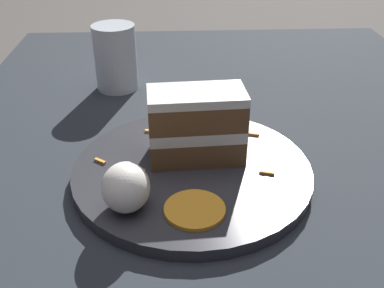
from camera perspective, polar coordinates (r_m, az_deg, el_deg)
ground_plane at (r=0.56m, az=5.75°, el=-8.97°), size 6.00×6.00×0.00m
dining_table at (r=0.55m, az=5.85°, el=-7.51°), size 1.28×0.83×0.04m
plate at (r=0.55m, az=0.00°, el=-3.47°), size 0.29×0.29×0.02m
cake_slice at (r=0.55m, az=0.57°, el=2.40°), size 0.07×0.12×0.09m
cream_dollop at (r=0.48m, az=-8.40°, el=-5.45°), size 0.06×0.05×0.05m
orange_garnish at (r=0.48m, az=0.34°, el=-8.32°), size 0.07×0.07×0.00m
carrot_shreds_scatter at (r=0.59m, az=0.02°, el=-0.12°), size 0.13×0.22×0.00m
drinking_glass at (r=0.79m, az=-9.63°, el=10.25°), size 0.07×0.07×0.11m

